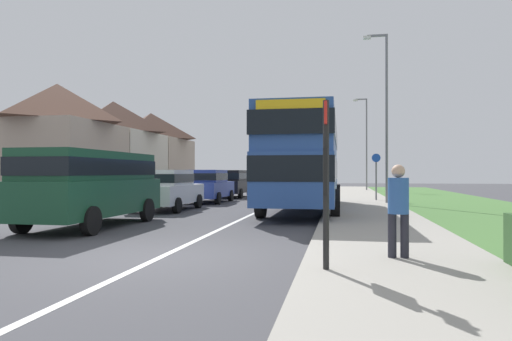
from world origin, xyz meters
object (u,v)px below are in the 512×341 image
double_decker_bus (304,157)px  parked_van_dark_green (91,182)px  cycle_route_sign (376,175)px  bus_stop_sign (326,172)px  pedestrian_at_stop (398,206)px  street_lamp_far (365,138)px  parked_car_blue (208,185)px  parked_car_black (231,183)px  street_lamp_mid (385,108)px  parked_car_white (167,188)px

double_decker_bus → parked_van_dark_green: (-5.53, -6.21, -0.87)m
parked_van_dark_green → cycle_route_sign: cycle_route_sign is taller
parked_van_dark_green → bus_stop_sign: bus_stop_sign is taller
pedestrian_at_stop → street_lamp_far: 30.94m
parked_car_blue → cycle_route_sign: bearing=12.0°
cycle_route_sign → parked_van_dark_green: bearing=-125.1°
double_decker_bus → parked_car_black: size_ratio=2.46×
parked_car_black → street_lamp_far: 14.50m
parked_car_blue → street_lamp_mid: 9.48m
parked_car_black → street_lamp_mid: bearing=-31.3°
parked_van_dark_green → pedestrian_at_stop: 8.83m
double_decker_bus → cycle_route_sign: 7.08m
bus_stop_sign → pedestrian_at_stop: bearing=44.3°
parked_van_dark_green → street_lamp_far: street_lamp_far is taller
double_decker_bus → street_lamp_mid: street_lamp_mid is taller
parked_car_black → cycle_route_sign: cycle_route_sign is taller
parked_car_white → bus_stop_sign: 12.75m
parked_car_white → pedestrian_at_stop: 12.49m
parked_car_white → pedestrian_at_stop: size_ratio=2.51×
double_decker_bus → parked_van_dark_green: bearing=-131.6°
parked_car_blue → parked_car_black: bearing=90.5°
parked_van_dark_green → cycle_route_sign: size_ratio=2.10×
bus_stop_sign → cycle_route_sign: 17.67m
street_lamp_mid → street_lamp_far: (-0.03, 16.39, -0.22)m
double_decker_bus → cycle_route_sign: size_ratio=4.06×
double_decker_bus → parked_car_blue: (-5.27, 4.46, -1.22)m
parked_car_white → pedestrian_at_stop: (7.90, -9.68, 0.07)m
double_decker_bus → cycle_route_sign: double_decker_bus is taller
cycle_route_sign → street_lamp_far: street_lamp_far is taller
street_lamp_far → bus_stop_sign: bearing=-94.0°
street_lamp_mid → street_lamp_far: 16.39m
parked_car_white → parked_car_black: (0.22, 10.01, 0.02)m
pedestrian_at_stop → bus_stop_sign: (-1.16, -1.13, 0.56)m
parked_car_white → cycle_route_sign: cycle_route_sign is taller
street_lamp_far → parked_car_black: bearing=-128.4°
parked_car_black → parked_car_blue: bearing=-89.5°
pedestrian_at_stop → bus_stop_sign: bearing=-135.7°
street_lamp_mid → street_lamp_far: size_ratio=1.05×
street_lamp_far → pedestrian_at_stop: bearing=-92.0°
bus_stop_sign → street_lamp_mid: (2.26, 15.48, 3.05)m
parked_car_black → parked_van_dark_green: bearing=-90.8°
parked_van_dark_green → cycle_route_sign: (8.76, 12.48, 0.16)m
parked_van_dark_green → bus_stop_sign: bearing=-37.0°
parked_car_white → parked_car_black: parked_car_black is taller
parked_van_dark_green → cycle_route_sign: 15.24m
parked_car_white → double_decker_bus: bearing=5.0°
double_decker_bus → parked_car_blue: size_ratio=2.45×
parked_car_white → pedestrian_at_stop: bearing=-50.8°
parked_van_dark_green → street_lamp_mid: size_ratio=0.66×
double_decker_bus → street_lamp_far: bearing=80.5°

